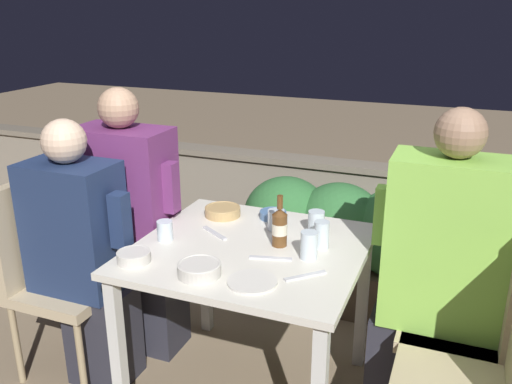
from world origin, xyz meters
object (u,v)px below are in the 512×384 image
Objects in this scene: person_purple_stripe at (133,224)px; person_navy_jumper at (83,255)px; chair_right_near at (491,355)px; chair_left_near at (49,260)px; potted_plant at (113,210)px; person_green_blouse at (435,274)px; chair_left_far at (101,237)px; beer_bottle at (280,227)px; chair_right_far at (485,307)px.

person_navy_jumper is at bearing -100.77° from person_purple_stripe.
person_navy_jumper is at bearing 179.51° from chair_right_near.
chair_left_near is 1.39× the size of potted_plant.
person_green_blouse is at bearing -17.83° from potted_plant.
chair_left_near and chair_left_far have the same top height.
person_navy_jumper reaches higher than beer_bottle.
chair_right_near reaches higher than potted_plant.
person_navy_jumper is at bearing -60.13° from potted_plant.
person_green_blouse is (1.69, 0.31, 0.11)m from chair_left_near.
chair_right_far reaches higher than potted_plant.
person_purple_stripe is 1.63m from chair_right_far.
person_purple_stripe is at bearing 79.23° from person_navy_jumper.
person_green_blouse is 6.07× the size of beer_bottle.
beer_bottle reaches higher than chair_left_far.
chair_right_far is 0.71× the size of person_green_blouse.
chair_left_far is at bearing -57.78° from potted_plant.
chair_right_near is (1.91, -0.01, 0.00)m from chair_left_near.
person_purple_stripe is 6.03× the size of beer_bottle.
person_green_blouse is at bearing 10.28° from chair_left_near.
chair_right_far is (-0.02, 0.32, 0.00)m from chair_right_near.
person_purple_stripe reaches higher than chair_right_near.
potted_plant is at bearing 156.62° from chair_right_near.
potted_plant is (-2.04, 0.66, -0.25)m from person_green_blouse.
chair_left_near is 0.71× the size of person_purple_stripe.
potted_plant is at bearing 162.17° from person_green_blouse.
person_navy_jumper is 1.31× the size of chair_right_far.
chair_left_near is at bearing -101.29° from chair_left_far.
person_green_blouse is 2.16m from potted_plant.
person_purple_stripe is 0.93m from potted_plant.
chair_right_far is at bearing -16.31° from potted_plant.
chair_left_near and chair_right_far have the same top height.
person_purple_stripe is at bearing 179.82° from person_green_blouse.
potted_plant is at bearing 133.22° from person_purple_stripe.
beer_bottle is at bearing 165.63° from chair_right_near.
person_navy_jumper is 1.82× the size of potted_plant.
chair_left_far is 0.71× the size of person_purple_stripe.
chair_right_far is at bearing -0.16° from person_purple_stripe.
beer_bottle is at bearing -28.27° from potted_plant.
person_green_blouse is 1.97× the size of potted_plant.
chair_left_far is at bearing 179.86° from chair_right_far.
chair_right_near is 2.47m from potted_plant.
chair_left_far is at bearing 78.71° from chair_left_near.
chair_left_near is at bearing -169.72° from person_green_blouse.
person_navy_jumper is 0.91m from beer_bottle.
chair_right_near is (1.85, -0.33, 0.00)m from chair_left_far.
chair_right_far is at bearing 9.21° from chair_left_near.
chair_left_far is 0.71× the size of person_green_blouse.
beer_bottle is 0.32× the size of potted_plant.
beer_bottle is at bearing -6.20° from chair_left_far.
person_navy_jumper is 0.35m from chair_left_far.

